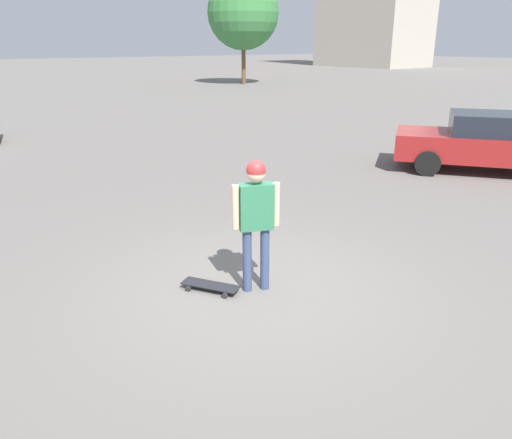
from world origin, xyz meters
name	(u,v)px	position (x,y,z in m)	size (l,w,h in m)	color
ground_plane	(256,289)	(0.00, 0.00, 0.00)	(220.00, 220.00, 0.00)	slate
person	(256,210)	(0.00, 0.00, 1.13)	(0.36, 0.58, 1.78)	#38476B
skateboard	(210,286)	(0.34, 0.51, 0.07)	(0.80, 0.61, 0.09)	#232328
car_parked_near	(486,142)	(1.71, -8.66, 0.76)	(4.63, 4.05, 1.48)	maroon
tree_distant	(243,13)	(28.80, -20.62, 5.31)	(5.52, 5.52, 8.08)	brown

